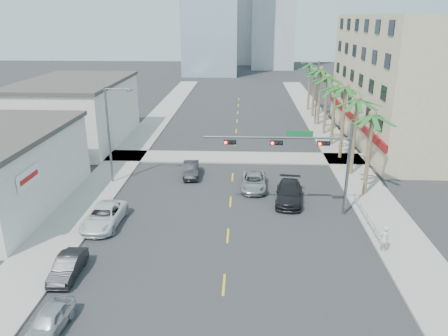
% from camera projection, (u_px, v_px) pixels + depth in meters
% --- Properties ---
extents(ground, '(260.00, 260.00, 0.00)m').
position_uv_depth(ground, '(225.00, 266.00, 27.34)').
color(ground, '#262628').
rests_on(ground, ground).
extents(sidewalk_right, '(4.00, 120.00, 0.15)m').
position_uv_depth(sidewalk_right, '(348.00, 165.00, 45.65)').
color(sidewalk_right, gray).
rests_on(sidewalk_right, ground).
extents(sidewalk_left, '(4.00, 120.00, 0.15)m').
position_uv_depth(sidewalk_left, '(122.00, 162.00, 46.70)').
color(sidewalk_left, gray).
rests_on(sidewalk_left, ground).
extents(sidewalk_cross, '(80.00, 4.00, 0.15)m').
position_uv_depth(sidewalk_cross, '(234.00, 157.00, 48.06)').
color(sidewalk_cross, gray).
rests_on(sidewalk_cross, ground).
extents(building_right, '(15.25, 28.00, 15.00)m').
position_uv_depth(building_right, '(420.00, 81.00, 52.20)').
color(building_right, tan).
rests_on(building_right, ground).
extents(building_left_far, '(11.00, 18.00, 7.20)m').
position_uv_depth(building_left_far, '(76.00, 113.00, 53.41)').
color(building_left_far, beige).
rests_on(building_left_far, ground).
extents(traffic_signal_mast, '(11.12, 0.54, 7.20)m').
position_uv_depth(traffic_signal_mast, '(306.00, 153.00, 32.92)').
color(traffic_signal_mast, slate).
rests_on(traffic_signal_mast, ground).
extents(palm_tree_0, '(4.80, 4.80, 7.80)m').
position_uv_depth(palm_tree_0, '(373.00, 116.00, 35.81)').
color(palm_tree_0, brown).
rests_on(palm_tree_0, ground).
extents(palm_tree_1, '(4.80, 4.80, 8.16)m').
position_uv_depth(palm_tree_1, '(358.00, 100.00, 40.60)').
color(palm_tree_1, brown).
rests_on(palm_tree_1, ground).
extents(palm_tree_2, '(4.80, 4.80, 8.52)m').
position_uv_depth(palm_tree_2, '(346.00, 88.00, 45.39)').
color(palm_tree_2, brown).
rests_on(palm_tree_2, ground).
extents(palm_tree_3, '(4.80, 4.80, 7.80)m').
position_uv_depth(palm_tree_3, '(336.00, 87.00, 50.52)').
color(palm_tree_3, brown).
rests_on(palm_tree_3, ground).
extents(palm_tree_4, '(4.80, 4.80, 8.16)m').
position_uv_depth(palm_tree_4, '(328.00, 78.00, 55.31)').
color(palm_tree_4, brown).
rests_on(palm_tree_4, ground).
extents(palm_tree_5, '(4.80, 4.80, 8.52)m').
position_uv_depth(palm_tree_5, '(321.00, 70.00, 60.10)').
color(palm_tree_5, brown).
rests_on(palm_tree_5, ground).
extents(palm_tree_6, '(4.80, 4.80, 7.80)m').
position_uv_depth(palm_tree_6, '(315.00, 71.00, 65.24)').
color(palm_tree_6, brown).
rests_on(palm_tree_6, ground).
extents(palm_tree_7, '(4.80, 4.80, 8.16)m').
position_uv_depth(palm_tree_7, '(311.00, 65.00, 70.02)').
color(palm_tree_7, brown).
rests_on(palm_tree_7, ground).
extents(streetlight_left, '(2.55, 0.25, 9.00)m').
position_uv_depth(streetlight_left, '(111.00, 130.00, 39.36)').
color(streetlight_left, slate).
rests_on(streetlight_left, ground).
extents(streetlight_right, '(2.55, 0.25, 9.00)m').
position_uv_depth(streetlight_right, '(316.00, 90.00, 61.03)').
color(streetlight_right, slate).
rests_on(streetlight_right, ground).
extents(guardrail, '(0.08, 8.08, 1.00)m').
position_uv_depth(guardrail, '(368.00, 218.00, 32.33)').
color(guardrail, silver).
rests_on(guardrail, ground).
extents(car_parked_near, '(1.71, 3.73, 1.24)m').
position_uv_depth(car_parked_near, '(49.00, 321.00, 21.47)').
color(car_parked_near, silver).
rests_on(car_parked_near, ground).
extents(car_parked_mid, '(1.39, 3.82, 1.25)m').
position_uv_depth(car_parked_mid, '(68.00, 266.00, 26.15)').
color(car_parked_mid, black).
rests_on(car_parked_mid, ground).
extents(car_parked_far, '(2.60, 5.32, 1.46)m').
position_uv_depth(car_parked_far, '(104.00, 216.00, 32.45)').
color(car_parked_far, white).
rests_on(car_parked_far, ground).
extents(car_lane_left, '(1.84, 4.32, 1.39)m').
position_uv_depth(car_lane_left, '(191.00, 169.00, 42.46)').
color(car_lane_left, black).
rests_on(car_lane_left, ground).
extents(car_lane_center, '(2.36, 4.87, 1.34)m').
position_uv_depth(car_lane_center, '(254.00, 182.00, 39.36)').
color(car_lane_center, '#BBBBC0').
rests_on(car_lane_center, ground).
extents(car_lane_right, '(2.77, 5.52, 1.54)m').
position_uv_depth(car_lane_right, '(289.00, 193.00, 36.58)').
color(car_lane_right, black).
rests_on(car_lane_right, ground).
extents(pedestrian, '(0.73, 0.54, 1.83)m').
position_uv_depth(pedestrian, '(384.00, 239.00, 28.48)').
color(pedestrian, silver).
rests_on(pedestrian, sidewalk_right).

